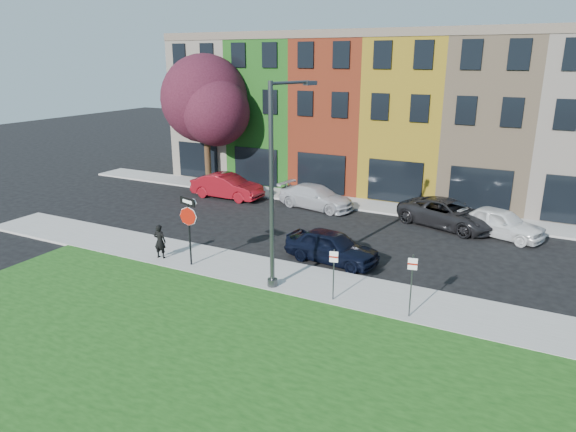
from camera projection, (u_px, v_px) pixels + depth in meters
The scene contains 15 objects.
ground at pixel (267, 313), 18.50m from camera, with size 120.00×120.00×0.00m, color black.
sidewalk_near at pixel (349, 291), 20.16m from camera, with size 40.00×3.00×0.12m, color gray.
sidewalk_far at pixel (342, 202), 32.54m from camera, with size 40.00×2.40×0.12m, color gray.
rowhouse_block at pixel (383, 115), 36.13m from camera, with size 30.00×10.12×10.00m.
stop_sign at pixel (188, 217), 21.91m from camera, with size 1.01×0.36×3.05m.
man at pixel (160, 241), 23.11m from camera, with size 0.63×0.48×1.57m, color black.
sedan_near at pixel (332, 246), 22.98m from camera, with size 4.50×2.28×1.47m, color black.
parked_car_red at pixel (227, 186), 33.50m from camera, with size 4.83×1.70×1.59m, color maroon.
parked_car_silver at pixel (316, 197), 31.28m from camera, with size 5.07×2.68×1.40m, color silver.
parked_car_dark at pixel (448, 214), 27.75m from camera, with size 5.91×4.11×1.50m, color black.
parked_car_white at pixel (500, 223), 26.23m from camera, with size 4.72×3.09×1.49m, color white.
street_lamp at pixel (276, 188), 19.41m from camera, with size 1.02×2.51×7.93m.
parking_sign_a at pixel (334, 268), 18.93m from camera, with size 0.32×0.11×2.00m.
parking_sign_b at pixel (412, 279), 17.62m from camera, with size 0.32×0.11×2.31m.
tree_purple at pixel (207, 101), 35.51m from camera, with size 7.27×6.36×9.02m.
Camera 1 is at (8.26, -14.46, 8.82)m, focal length 32.00 mm.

